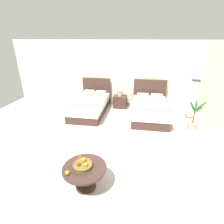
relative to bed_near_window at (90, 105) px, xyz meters
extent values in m
cube|color=beige|center=(1.12, -1.74, -0.29)|extent=(9.67, 9.44, 0.02)
cube|color=silver|center=(1.12, 1.18, 1.01)|extent=(9.67, 0.12, 2.59)
cube|color=#3F2922|center=(0.00, -0.09, -0.14)|extent=(1.16, 2.15, 0.28)
cube|color=white|center=(0.00, -0.09, 0.11)|extent=(1.20, 2.19, 0.22)
cube|color=#3F2922|center=(-0.03, 1.00, 0.27)|extent=(1.18, 0.09, 1.11)
cube|color=white|center=(-0.26, 0.70, 0.29)|extent=(0.41, 0.31, 0.14)
cube|color=white|center=(0.22, 0.72, 0.29)|extent=(0.41, 0.31, 0.14)
cylinder|color=tan|center=(-0.01, 0.47, 0.29)|extent=(0.61, 0.17, 0.15)
cube|color=slate|center=(0.02, -0.61, 0.22)|extent=(1.17, 0.36, 0.01)
cube|color=#3F2922|center=(2.23, -0.09, -0.14)|extent=(1.25, 2.03, 0.29)
cube|color=white|center=(2.23, -0.09, 0.12)|extent=(1.29, 2.07, 0.21)
cube|color=#3F2922|center=(2.20, 0.94, 0.29)|extent=(1.28, 0.10, 1.15)
cube|color=white|center=(1.95, 0.64, 0.29)|extent=(0.44, 0.31, 0.14)
cube|color=white|center=(2.47, 0.66, 0.29)|extent=(0.44, 0.31, 0.14)
cylinder|color=tan|center=(2.22, 0.41, 0.30)|extent=(0.66, 0.17, 0.15)
cube|color=slate|center=(2.24, -0.56, 0.23)|extent=(1.26, 0.39, 0.01)
cube|color=#3F2922|center=(1.04, 0.69, -0.04)|extent=(0.53, 0.42, 0.49)
sphere|color=tan|center=(1.04, 0.47, 0.04)|extent=(0.02, 0.02, 0.02)
cylinder|color=beige|center=(1.04, 0.71, 0.22)|extent=(0.17, 0.17, 0.02)
ellipsoid|color=beige|center=(1.04, 0.71, 0.31)|extent=(0.17, 0.17, 0.16)
cylinder|color=#99844C|center=(1.04, 0.71, 0.41)|extent=(0.02, 0.02, 0.04)
cylinder|color=beige|center=(1.04, 0.71, 0.51)|extent=(0.27, 0.27, 0.17)
cylinder|color=#3F2922|center=(1.02, -3.54, -0.27)|extent=(0.39, 0.39, 0.02)
cylinder|color=#3F2922|center=(1.02, -3.54, -0.06)|extent=(0.13, 0.13, 0.44)
cylinder|color=#3F2922|center=(1.02, -3.54, 0.18)|extent=(0.81, 0.81, 0.04)
cylinder|color=brown|center=(0.99, -3.53, 0.22)|extent=(0.34, 0.34, 0.06)
torus|color=brown|center=(0.99, -3.53, 0.25)|extent=(0.36, 0.36, 0.02)
sphere|color=gold|center=(1.06, -3.57, 0.29)|extent=(0.07, 0.07, 0.07)
sphere|color=orange|center=(0.98, -3.46, 0.29)|extent=(0.09, 0.09, 0.09)
sphere|color=#AF3026|center=(0.93, -3.58, 0.29)|extent=(0.07, 0.07, 0.07)
sphere|color=red|center=(0.87, -3.34, 0.23)|extent=(0.08, 0.08, 0.08)
sphere|color=orange|center=(0.80, -3.77, 0.23)|extent=(0.08, 0.08, 0.08)
cube|color=#422326|center=(3.68, 0.28, -0.27)|extent=(0.26, 0.26, 0.03)
cube|color=#EDE0C6|center=(3.68, 0.28, 0.40)|extent=(0.22, 0.22, 1.30)
cube|color=#422326|center=(3.68, 0.28, 1.06)|extent=(0.26, 0.26, 0.02)
cylinder|color=gray|center=(3.55, -0.70, -0.17)|extent=(0.29, 0.29, 0.22)
cylinder|color=brown|center=(3.55, -0.70, 0.14)|extent=(0.04, 0.04, 0.40)
ellipsoid|color=#22542A|center=(3.67, -0.71, 0.50)|extent=(0.31, 0.08, 0.35)
ellipsoid|color=#22542A|center=(3.59, -0.55, 0.48)|extent=(0.13, 0.34, 0.32)
ellipsoid|color=#22542A|center=(3.46, -0.66, 0.48)|extent=(0.23, 0.15, 0.32)
ellipsoid|color=#22542A|center=(3.45, -0.78, 0.45)|extent=(0.23, 0.22, 0.29)
ellipsoid|color=#22542A|center=(3.61, -0.82, 0.45)|extent=(0.17, 0.28, 0.28)
camera|label=1|loc=(1.99, -5.88, 2.37)|focal=27.57mm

